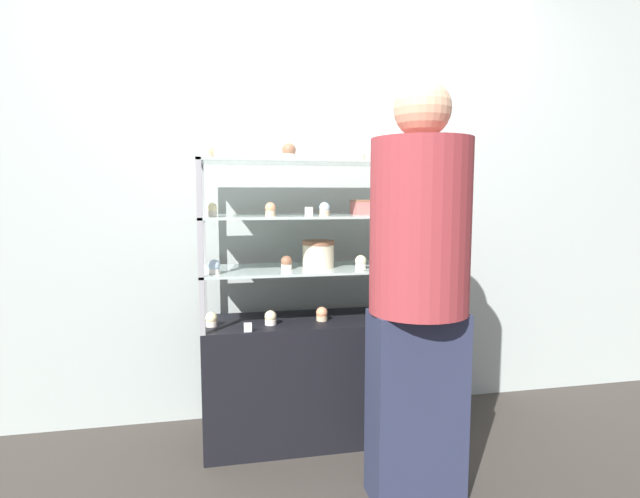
% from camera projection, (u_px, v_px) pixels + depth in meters
% --- Properties ---
extents(ground_plane, '(20.00, 20.00, 0.00)m').
position_uv_depth(ground_plane, '(320.00, 435.00, 2.60)').
color(ground_plane, '#38332D').
extents(back_wall, '(8.00, 0.05, 2.60)m').
position_uv_depth(back_wall, '(308.00, 186.00, 2.80)').
color(back_wall, '#A8B2AD').
rests_on(back_wall, ground_plane).
extents(display_base, '(1.17, 0.41, 0.62)m').
position_uv_depth(display_base, '(320.00, 377.00, 2.57)').
color(display_base, black).
rests_on(display_base, ground_plane).
extents(display_riser_lower, '(1.17, 0.41, 0.26)m').
position_uv_depth(display_riser_lower, '(320.00, 271.00, 2.51)').
color(display_riser_lower, '#99999E').
rests_on(display_riser_lower, display_base).
extents(display_riser_middle, '(1.17, 0.41, 0.26)m').
position_uv_depth(display_riser_middle, '(320.00, 218.00, 2.48)').
color(display_riser_middle, '#99999E').
rests_on(display_riser_middle, display_riser_lower).
extents(display_riser_upper, '(1.17, 0.41, 0.26)m').
position_uv_depth(display_riser_upper, '(320.00, 165.00, 2.45)').
color(display_riser_upper, '#99999E').
rests_on(display_riser_upper, display_riser_middle).
extents(layer_cake_centerpiece, '(0.16, 0.16, 0.14)m').
position_uv_depth(layer_cake_centerpiece, '(318.00, 254.00, 2.49)').
color(layer_cake_centerpiece, beige).
rests_on(layer_cake_centerpiece, display_riser_lower).
extents(sheet_cake_frosted, '(0.19, 0.13, 0.07)m').
position_uv_depth(sheet_cake_frosted, '(371.00, 207.00, 2.55)').
color(sheet_cake_frosted, '#C66660').
rests_on(sheet_cake_frosted, display_riser_middle).
extents(cupcake_0, '(0.06, 0.06, 0.07)m').
position_uv_depth(cupcake_0, '(211.00, 320.00, 2.38)').
color(cupcake_0, beige).
rests_on(cupcake_0, display_base).
extents(cupcake_1, '(0.06, 0.06, 0.07)m').
position_uv_depth(cupcake_1, '(271.00, 318.00, 2.41)').
color(cupcake_1, white).
rests_on(cupcake_1, display_base).
extents(cupcake_2, '(0.06, 0.06, 0.07)m').
position_uv_depth(cupcake_2, '(322.00, 314.00, 2.48)').
color(cupcake_2, '#CCB28C').
rests_on(cupcake_2, display_base).
extents(cupcake_3, '(0.06, 0.06, 0.07)m').
position_uv_depth(cupcake_3, '(374.00, 311.00, 2.55)').
color(cupcake_3, beige).
rests_on(cupcake_3, display_base).
extents(cupcake_4, '(0.06, 0.06, 0.07)m').
position_uv_depth(cupcake_4, '(423.00, 310.00, 2.57)').
color(cupcake_4, '#CCB28C').
rests_on(cupcake_4, display_base).
extents(price_tag_0, '(0.04, 0.00, 0.04)m').
position_uv_depth(price_tag_0, '(248.00, 327.00, 2.28)').
color(price_tag_0, white).
rests_on(price_tag_0, display_base).
extents(cupcake_5, '(0.06, 0.06, 0.07)m').
position_uv_depth(cupcake_5, '(214.00, 267.00, 2.29)').
color(cupcake_5, white).
rests_on(cupcake_5, display_riser_lower).
extents(cupcake_6, '(0.06, 0.06, 0.07)m').
position_uv_depth(cupcake_6, '(287.00, 263.00, 2.43)').
color(cupcake_6, white).
rests_on(cupcake_6, display_riser_lower).
extents(cupcake_7, '(0.06, 0.06, 0.07)m').
position_uv_depth(cupcake_7, '(361.00, 262.00, 2.45)').
color(cupcake_7, beige).
rests_on(cupcake_7, display_riser_lower).
extents(cupcake_8, '(0.06, 0.06, 0.07)m').
position_uv_depth(cupcake_8, '(423.00, 260.00, 2.54)').
color(cupcake_8, white).
rests_on(cupcake_8, display_riser_lower).
extents(price_tag_1, '(0.04, 0.00, 0.04)m').
position_uv_depth(price_tag_1, '(360.00, 267.00, 2.35)').
color(price_tag_1, white).
rests_on(price_tag_1, display_riser_lower).
extents(cupcake_9, '(0.05, 0.05, 0.06)m').
position_uv_depth(cupcake_9, '(212.00, 210.00, 2.27)').
color(cupcake_9, beige).
rests_on(cupcake_9, display_riser_middle).
extents(cupcake_10, '(0.05, 0.05, 0.06)m').
position_uv_depth(cupcake_10, '(270.00, 209.00, 2.36)').
color(cupcake_10, '#CCB28C').
rests_on(cupcake_10, display_riser_middle).
extents(cupcake_11, '(0.05, 0.05, 0.06)m').
position_uv_depth(cupcake_11, '(324.00, 209.00, 2.41)').
color(cupcake_11, '#CCB28C').
rests_on(cupcake_11, display_riser_middle).
extents(cupcake_12, '(0.05, 0.05, 0.06)m').
position_uv_depth(cupcake_12, '(427.00, 208.00, 2.52)').
color(cupcake_12, '#CCB28C').
rests_on(cupcake_12, display_riser_middle).
extents(price_tag_2, '(0.04, 0.00, 0.04)m').
position_uv_depth(price_tag_2, '(309.00, 212.00, 2.28)').
color(price_tag_2, white).
rests_on(price_tag_2, display_riser_middle).
extents(cupcake_13, '(0.07, 0.07, 0.07)m').
position_uv_depth(cupcake_13, '(207.00, 151.00, 2.25)').
color(cupcake_13, '#CCB28C').
rests_on(cupcake_13, display_riser_upper).
extents(cupcake_14, '(0.07, 0.07, 0.07)m').
position_uv_depth(cupcake_14, '(289.00, 152.00, 2.30)').
color(cupcake_14, beige).
rests_on(cupcake_14, display_riser_upper).
extents(cupcake_15, '(0.07, 0.07, 0.07)m').
position_uv_depth(cupcake_15, '(359.00, 154.00, 2.43)').
color(cupcake_15, '#CCB28C').
rests_on(cupcake_15, display_riser_upper).
extents(cupcake_16, '(0.07, 0.07, 0.07)m').
position_uv_depth(cupcake_16, '(424.00, 155.00, 2.48)').
color(cupcake_16, '#CCB28C').
rests_on(cupcake_16, display_riser_upper).
extents(price_tag_3, '(0.04, 0.00, 0.04)m').
position_uv_depth(price_tag_3, '(311.00, 154.00, 2.25)').
color(price_tag_3, white).
rests_on(price_tag_3, display_riser_upper).
extents(donut_glazed, '(0.13, 0.13, 0.03)m').
position_uv_depth(donut_glazed, '(254.00, 157.00, 2.36)').
color(donut_glazed, '#EFE5CC').
rests_on(donut_glazed, display_riser_upper).
extents(customer_figure, '(0.39, 0.39, 1.69)m').
position_uv_depth(customer_figure, '(419.00, 283.00, 1.98)').
color(customer_figure, '#282D47').
rests_on(customer_figure, ground_plane).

